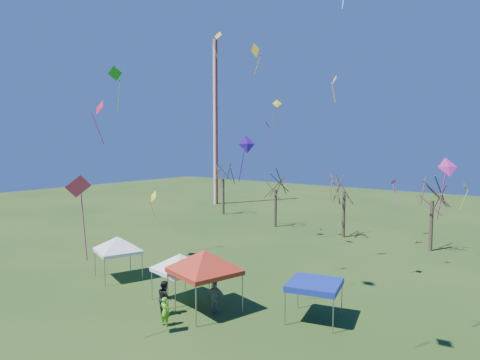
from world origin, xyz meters
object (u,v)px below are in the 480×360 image
Objects in this scene: tree_0 at (223,166)px; tree_3 at (433,182)px; person_grey at (215,297)px; tent_red at (204,254)px; radio_mast at (215,123)px; tree_1 at (276,176)px; person_dark at (165,298)px; tree_2 at (345,175)px; person_green at (165,311)px; tent_white_mid at (180,257)px; tent_blue at (315,285)px; tent_white_west at (118,239)px.

tree_3 is (26.88, -3.34, -0.41)m from tree_0.
tree_3 is at bearing -132.23° from person_grey.
tent_red is (20.42, -25.67, -3.19)m from tree_0.
radio_mast is 20.72m from tree_1.
radio_mast is 12.89× the size of person_dark.
tree_2 is 26.04m from person_green.
radio_mast is 45.91m from person_green.
tree_1 is at bearing -78.42° from person_green.
tree_1 is 16.81m from tree_3.
radio_mast is at bearing 151.52° from tree_1.
tree_3 reaches higher than person_grey.
tent_red is (1.93, -22.66, -2.99)m from tree_2.
radio_mast reaches higher than person_green.
tree_3 is (8.40, -0.33, -0.21)m from tree_2.
tent_white_mid is at bearing -51.68° from radio_mast.
person_grey is at bearing -104.50° from tree_3.
tent_white_mid is 3.52m from person_grey.
tent_white_mid is at bearing -91.03° from tree_2.
tree_1 is 26.71m from person_dark.
tree_3 is (16.80, -0.60, 0.29)m from tree_1.
tent_blue is at bearing -51.93° from tree_1.
tree_3 is at bearing -2.06° from tree_1.
tree_1 is 8.42m from tree_2.
tent_blue is (7.43, -19.94, -4.35)m from tree_2.
tree_0 reaches higher than tent_white_mid.
tent_white_west is at bearing -59.43° from radio_mast.
tree_0 is at bearing 172.92° from tree_3.
tent_blue is at bearing -178.89° from person_grey.
tent_red is at bearing -94.59° from person_dark.
person_dark is at bearing -88.71° from tree_2.
person_grey is at bearing -64.18° from tree_1.
tree_0 reaches higher than person_grey.
person_grey is at bearing 7.69° from tent_red.
tree_1 reaches higher than person_dark.
person_dark is at bearing 13.79° from person_grey.
tree_1 is at bearing 109.51° from tent_white_mid.
tent_white_west is (1.49, -22.34, -3.02)m from tree_1.
tent_white_mid is (18.08, -25.31, -3.82)m from tree_0.
tent_white_mid is at bearing -163.17° from tent_blue.
tree_0 is 1.07× the size of tree_3.
tree_0 is 18.72m from tree_2.
tent_blue reaches higher than person_grey.
radio_mast is 3.06× the size of tree_2.
tree_3 is 4.08× the size of person_dark.
tree_1 is 28.01m from person_green.
radio_mast is at bearing 130.49° from tent_red.
person_grey is at bearing -2.99° from tent_white_west.
tree_0 is at bearing -21.67° from person_dark.
tent_white_west is 6.52m from tent_white_mid.
tent_white_west is (11.57, -25.07, -3.71)m from tree_0.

